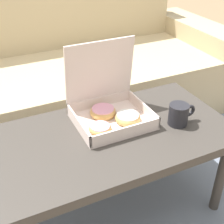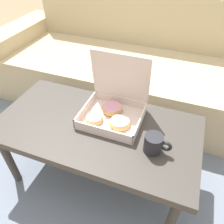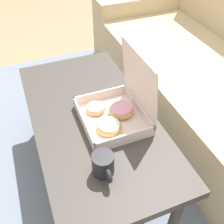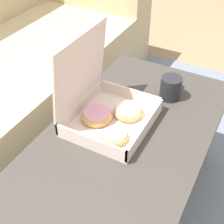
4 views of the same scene
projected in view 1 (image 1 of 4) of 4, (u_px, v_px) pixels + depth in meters
ground_plane at (102, 200)px, 1.54m from camera, size 12.00×12.00×0.00m
area_rug at (80, 163)px, 1.77m from camera, size 2.65×1.89×0.01m
couch at (49, 81)px, 2.05m from camera, size 2.53×0.90×0.82m
coffee_table at (107, 144)px, 1.28m from camera, size 1.05×0.54×0.45m
pastry_box at (109, 108)px, 1.32m from camera, size 0.31×0.28×0.33m
coffee_mug at (179, 114)px, 1.30m from camera, size 0.12×0.08×0.09m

